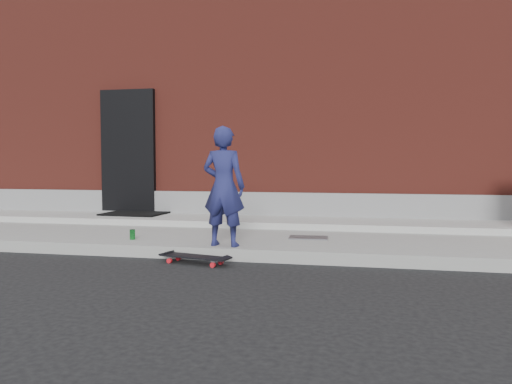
# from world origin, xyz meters

# --- Properties ---
(ground) EXTENTS (80.00, 80.00, 0.00)m
(ground) POSITION_xyz_m (0.00, 0.00, 0.00)
(ground) COLOR black
(ground) RESTS_ON ground
(sidewalk) EXTENTS (20.00, 3.00, 0.15)m
(sidewalk) POSITION_xyz_m (0.00, 1.50, 0.07)
(sidewalk) COLOR gray
(sidewalk) RESTS_ON ground
(apron) EXTENTS (20.00, 1.20, 0.10)m
(apron) POSITION_xyz_m (0.00, 2.40, 0.20)
(apron) COLOR gray
(apron) RESTS_ON sidewalk
(building) EXTENTS (20.00, 8.10, 5.00)m
(building) POSITION_xyz_m (-0.00, 6.99, 2.50)
(building) COLOR maroon
(building) RESTS_ON ground
(child) EXTENTS (0.57, 0.40, 1.47)m
(child) POSITION_xyz_m (0.01, 0.20, 0.88)
(child) COLOR #1C1E4E
(child) RESTS_ON sidewalk
(skateboard) EXTENTS (0.87, 0.41, 0.10)m
(skateboard) POSITION_xyz_m (-0.22, -0.22, 0.08)
(skateboard) COLOR red
(skateboard) RESTS_ON ground
(soda_can) EXTENTS (0.09, 0.09, 0.13)m
(soda_can) POSITION_xyz_m (-1.32, 0.44, 0.22)
(soda_can) COLOR #177629
(soda_can) RESTS_ON sidewalk
(doormat) EXTENTS (1.09, 0.90, 0.03)m
(doormat) POSITION_xyz_m (-2.30, 2.59, 0.26)
(doormat) COLOR black
(doormat) RESTS_ON apron
(utility_plate) EXTENTS (0.53, 0.36, 0.02)m
(utility_plate) POSITION_xyz_m (0.96, 1.04, 0.16)
(utility_plate) COLOR #515156
(utility_plate) RESTS_ON sidewalk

